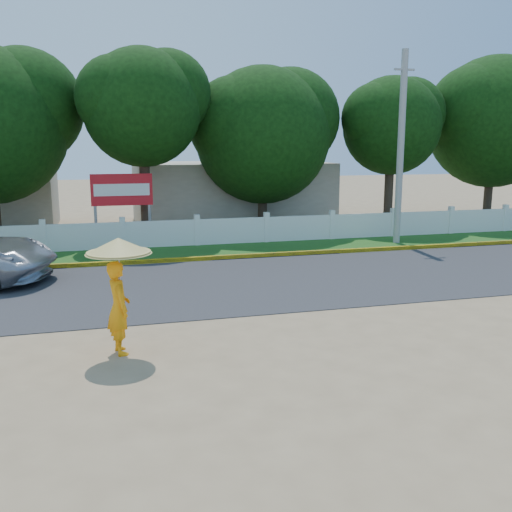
{
  "coord_description": "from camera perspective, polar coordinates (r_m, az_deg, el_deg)",
  "views": [
    {
      "loc": [
        -3.84,
        -11.94,
        4.13
      ],
      "look_at": [
        0.0,
        2.0,
        1.3
      ],
      "focal_mm": 40.0,
      "sensor_mm": 36.0,
      "label": 1
    }
  ],
  "objects": [
    {
      "name": "utility_pole",
      "position": [
        24.7,
        14.27,
        10.33
      ],
      "size": [
        0.28,
        0.28,
        7.9
      ],
      "primitive_type": "cylinder",
      "color": "#979694",
      "rests_on": "ground"
    },
    {
      "name": "fence",
      "position": [
        23.72,
        -5.92,
        2.34
      ],
      "size": [
        40.0,
        0.1,
        1.1
      ],
      "primitive_type": "cube",
      "color": "silver",
      "rests_on": "ground"
    },
    {
      "name": "road",
      "position": [
        17.37,
        -2.19,
        -2.65
      ],
      "size": [
        60.0,
        7.0,
        0.02
      ],
      "primitive_type": "cube",
      "color": "#38383A",
      "rests_on": "ground"
    },
    {
      "name": "grass_verge",
      "position": [
        22.4,
        -5.27,
        0.45
      ],
      "size": [
        60.0,
        3.5,
        0.03
      ],
      "primitive_type": "cube",
      "color": "#2D601E",
      "rests_on": "ground"
    },
    {
      "name": "monk_with_parasol",
      "position": [
        11.55,
        -13.58,
        -2.24
      ],
      "size": [
        1.29,
        1.29,
        2.35
      ],
      "color": "orange",
      "rests_on": "ground"
    },
    {
      "name": "tree_row",
      "position": [
        26.83,
        -1.65,
        12.82
      ],
      "size": [
        36.51,
        7.23,
        8.69
      ],
      "color": "#473828",
      "rests_on": "ground"
    },
    {
      "name": "curb",
      "position": [
        20.75,
        -4.44,
        -0.21
      ],
      "size": [
        40.0,
        0.18,
        0.16
      ],
      "primitive_type": "cube",
      "color": "yellow",
      "rests_on": "ground"
    },
    {
      "name": "ground",
      "position": [
        13.2,
        2.32,
        -7.16
      ],
      "size": [
        120.0,
        120.0,
        0.0
      ],
      "primitive_type": "plane",
      "color": "#9E8460",
      "rests_on": "ground"
    },
    {
      "name": "billboard",
      "position": [
        24.33,
        -13.26,
        6.1
      ],
      "size": [
        2.5,
        0.13,
        2.95
      ],
      "color": "gray",
      "rests_on": "ground"
    },
    {
      "name": "building_near",
      "position": [
        30.81,
        -2.54,
        6.36
      ],
      "size": [
        10.0,
        6.0,
        3.2
      ],
      "primitive_type": "cube",
      "color": "#B7AD99",
      "rests_on": "ground"
    }
  ]
}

